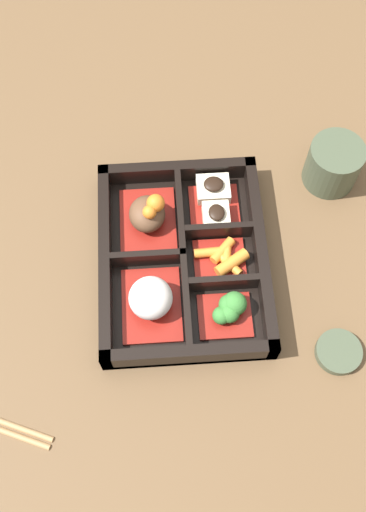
{
  "coord_description": "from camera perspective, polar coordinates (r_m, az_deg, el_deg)",
  "views": [
    {
      "loc": [
        -0.32,
        0.02,
        0.71
      ],
      "look_at": [
        0.0,
        0.0,
        0.03
      ],
      "focal_mm": 42.0,
      "sensor_mm": 36.0,
      "label": 1
    }
  ],
  "objects": [
    {
      "name": "tea_cup",
      "position": [
        0.84,
        14.14,
        8.53
      ],
      "size": [
        0.07,
        0.07,
        0.07
      ],
      "color": "#424C38",
      "rests_on": "ground_plane"
    },
    {
      "name": "bowl_tofu",
      "position": [
        0.8,
        3.02,
        5.05
      ],
      "size": [
        0.08,
        0.07,
        0.03
      ],
      "color": "maroon",
      "rests_on": "bento_base"
    },
    {
      "name": "bowl_greens",
      "position": [
        0.73,
        4.41,
        -5.1
      ],
      "size": [
        0.06,
        0.07,
        0.04
      ],
      "color": "maroon",
      "rests_on": "bento_base"
    },
    {
      "name": "sauce_dish",
      "position": [
        0.76,
        14.6,
        -8.82
      ],
      "size": [
        0.06,
        0.06,
        0.01
      ],
      "color": "#424C38",
      "rests_on": "ground_plane"
    },
    {
      "name": "ground_plane",
      "position": [
        0.78,
        0.0,
        -0.77
      ],
      "size": [
        3.0,
        3.0,
        0.0
      ],
      "primitive_type": "plane",
      "color": "brown"
    },
    {
      "name": "bowl_stew",
      "position": [
        0.78,
        -3.31,
        3.99
      ],
      "size": [
        0.1,
        0.07,
        0.06
      ],
      "color": "maroon",
      "rests_on": "bento_base"
    },
    {
      "name": "bowl_rice",
      "position": [
        0.73,
        -3.09,
        -4.16
      ],
      "size": [
        0.1,
        0.07,
        0.05
      ],
      "color": "maroon",
      "rests_on": "bento_base"
    },
    {
      "name": "bento_base",
      "position": [
        0.78,
        0.0,
        -0.62
      ],
      "size": [
        0.27,
        0.21,
        0.01
      ],
      "color": "black",
      "rests_on": "ground_plane"
    },
    {
      "name": "bowl_carrots",
      "position": [
        0.77,
        3.83,
        -0.24
      ],
      "size": [
        0.06,
        0.07,
        0.02
      ],
      "color": "maroon",
      "rests_on": "bento_base"
    },
    {
      "name": "bento_rim",
      "position": [
        0.76,
        0.18,
        -0.17
      ],
      "size": [
        0.27,
        0.21,
        0.04
      ],
      "color": "black",
      "rests_on": "ground_plane"
    }
  ]
}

